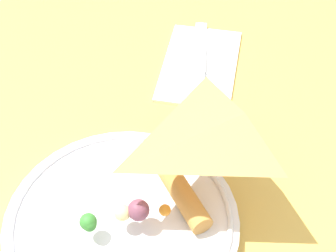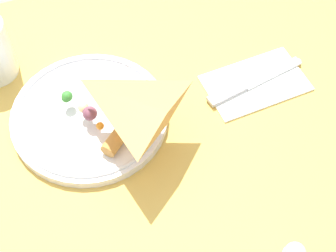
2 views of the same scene
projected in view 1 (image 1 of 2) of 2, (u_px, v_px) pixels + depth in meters
plate_pizza at (123, 220)px, 0.55m from camera, size 0.25×0.25×0.05m
napkin_folded at (200, 65)px, 0.73m from camera, size 0.17×0.11×0.00m
butter_knife at (200, 66)px, 0.72m from camera, size 0.19×0.05×0.01m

